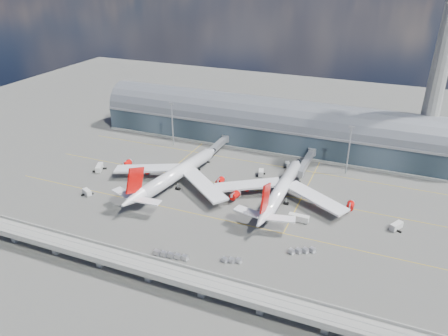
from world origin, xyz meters
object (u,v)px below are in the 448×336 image
at_px(cargo_train_1, 171,255).
at_px(cargo_train_2, 302,251).
at_px(service_truck_2, 299,218).
at_px(service_truck_5, 288,165).
at_px(control_tower, 440,67).
at_px(service_truck_3, 396,226).
at_px(floodlight_mast_left, 172,123).
at_px(floodlight_mast_right, 349,149).
at_px(cargo_train_0, 232,260).
at_px(service_truck_4, 261,173).
at_px(service_truck_1, 87,192).
at_px(service_truck_0, 99,168).
at_px(airliner_right, 281,190).
at_px(airliner_left, 174,175).

height_order(cargo_train_1, cargo_train_2, cargo_train_1).
relative_size(service_truck_2, service_truck_5, 1.55).
relative_size(control_tower, service_truck_3, 15.97).
relative_size(service_truck_2, cargo_train_2, 0.85).
distance_m(floodlight_mast_left, cargo_train_1, 109.20).
relative_size(floodlight_mast_right, cargo_train_0, 3.40).
bearing_deg(control_tower, service_truck_4, -147.72).
bearing_deg(cargo_train_0, service_truck_1, 92.39).
distance_m(floodlight_mast_left, floodlight_mast_right, 100.00).
height_order(service_truck_0, service_truck_3, service_truck_0).
relative_size(floodlight_mast_right, airliner_right, 0.38).
bearing_deg(control_tower, cargo_train_0, -117.88).
xyz_separation_m(control_tower, cargo_train_2, (-40.22, -102.75, -50.72)).
bearing_deg(service_truck_5, service_truck_4, -150.39).
xyz_separation_m(airliner_right, cargo_train_0, (-4.19, -49.91, -4.66)).
bearing_deg(airliner_right, cargo_train_1, -115.22).
height_order(floodlight_mast_left, floodlight_mast_right, same).
relative_size(service_truck_3, cargo_train_0, 0.85).
height_order(floodlight_mast_left, service_truck_0, floodlight_mast_left).
xyz_separation_m(service_truck_1, service_truck_3, (134.35, 24.72, 0.06)).
distance_m(control_tower, service_truck_5, 87.87).
relative_size(airliner_left, service_truck_5, 12.98).
bearing_deg(cargo_train_0, service_truck_4, 26.41).
distance_m(floodlight_mast_right, airliner_left, 87.89).
relative_size(airliner_right, service_truck_4, 12.12).
bearing_deg(cargo_train_2, service_truck_0, 104.07).
relative_size(floodlight_mast_left, service_truck_0, 3.18).
relative_size(control_tower, service_truck_4, 18.65).
bearing_deg(service_truck_4, floodlight_mast_right, 10.09).
bearing_deg(service_truck_1, cargo_train_1, -88.97).
height_order(floodlight_mast_right, cargo_train_1, floodlight_mast_right).
bearing_deg(service_truck_5, service_truck_3, -61.79).
height_order(service_truck_2, cargo_train_1, service_truck_2).
bearing_deg(control_tower, service_truck_2, -119.60).
distance_m(floodlight_mast_right, service_truck_0, 127.71).
bearing_deg(cargo_train_0, cargo_train_2, -38.63).
bearing_deg(service_truck_4, service_truck_0, -177.00).
xyz_separation_m(control_tower, service_truck_5, (-64.36, -32.30, -50.36)).
height_order(service_truck_3, cargo_train_2, service_truck_3).
distance_m(service_truck_0, cargo_train_1, 85.59).
bearing_deg(service_truck_2, service_truck_5, 20.97).
height_order(service_truck_0, service_truck_2, service_truck_0).
height_order(control_tower, floodlight_mast_left, control_tower).
distance_m(control_tower, floodlight_mast_left, 143.01).
distance_m(service_truck_1, cargo_train_0, 82.99).
relative_size(control_tower, cargo_train_0, 13.61).
bearing_deg(cargo_train_1, service_truck_2, -35.92).
bearing_deg(service_truck_1, service_truck_0, 50.02).
xyz_separation_m(control_tower, airliner_right, (-58.25, -68.14, -46.11)).
bearing_deg(cargo_train_0, floodlight_mast_left, 55.69).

